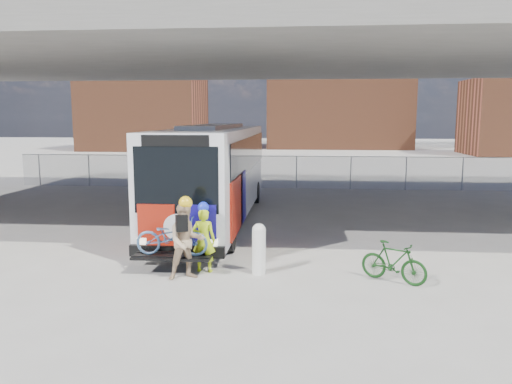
# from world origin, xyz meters

# --- Properties ---
(ground) EXTENTS (160.00, 160.00, 0.00)m
(ground) POSITION_xyz_m (0.00, 0.00, 0.00)
(ground) COLOR #9E9991
(ground) RESTS_ON ground
(bus) EXTENTS (2.67, 12.90, 3.69)m
(bus) POSITION_xyz_m (-2.00, 2.84, 2.11)
(bus) COLOR silver
(bus) RESTS_ON ground
(overpass) EXTENTS (40.00, 16.00, 7.95)m
(overpass) POSITION_xyz_m (0.00, 4.00, 6.54)
(overpass) COLOR #605E59
(overpass) RESTS_ON ground
(chainlink_fence) EXTENTS (30.00, 0.06, 30.00)m
(chainlink_fence) POSITION_xyz_m (0.00, 12.00, 1.42)
(chainlink_fence) COLOR gray
(chainlink_fence) RESTS_ON ground
(brick_buildings) EXTENTS (54.00, 22.00, 12.00)m
(brick_buildings) POSITION_xyz_m (1.23, 48.23, 5.42)
(brick_buildings) COLOR brown
(brick_buildings) RESTS_ON ground
(smokestack) EXTENTS (2.20, 2.20, 25.00)m
(smokestack) POSITION_xyz_m (14.00, 55.00, 12.50)
(smokestack) COLOR brown
(smokestack) RESTS_ON ground
(bollard) EXTENTS (0.34, 0.34, 1.31)m
(bollard) POSITION_xyz_m (0.20, -3.56, 0.70)
(bollard) COLOR silver
(bollard) RESTS_ON ground
(cyclist_hivis) EXTENTS (0.64, 0.45, 1.83)m
(cyclist_hivis) POSITION_xyz_m (-1.23, -3.47, 0.88)
(cyclist_hivis) COLOR #D9FF1A
(cyclist_hivis) RESTS_ON ground
(cyclist_tan) EXTENTS (1.13, 1.04, 2.07)m
(cyclist_tan) POSITION_xyz_m (-1.54, -4.09, 0.98)
(cyclist_tan) COLOR tan
(cyclist_tan) RESTS_ON ground
(bike_parked) EXTENTS (1.65, 1.28, 1.00)m
(bike_parked) POSITION_xyz_m (3.49, -3.89, 0.50)
(bike_parked) COLOR #133D14
(bike_parked) RESTS_ON ground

